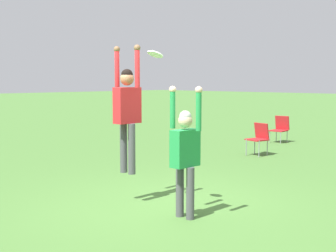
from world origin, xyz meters
TOP-DOWN VIEW (x-y plane):
  - ground_plane at (0.00, 0.00)m, footprint 120.00×120.00m
  - person_jumping at (-0.54, -0.25)m, footprint 0.60×0.45m
  - person_defending at (0.74, -0.26)m, footprint 0.61×0.46m
  - frisbee at (0.23, -0.36)m, footprint 0.24×0.23m
  - camping_chair_1 at (-1.69, 5.42)m, footprint 0.55×0.59m
  - camping_chair_2 at (-2.63, 8.11)m, footprint 0.51×0.55m

SIDE VIEW (x-z plane):
  - ground_plane at x=0.00m, z-range 0.00..0.00m
  - camping_chair_2 at x=-2.63m, z-range 0.06..0.92m
  - camping_chair_1 at x=-1.69m, z-range 0.08..0.95m
  - person_defending at x=0.74m, z-range 0.05..1.99m
  - person_jumping at x=-0.54m, z-range 0.55..2.65m
  - frisbee at x=0.23m, z-range 2.36..2.47m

